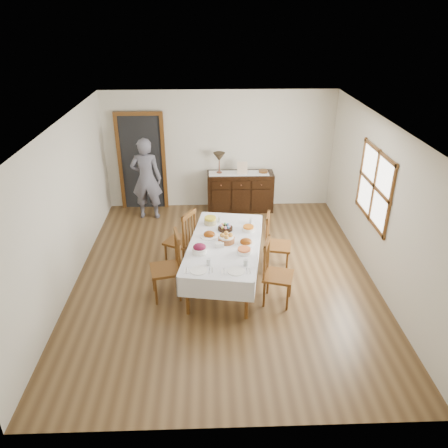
{
  "coord_description": "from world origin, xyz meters",
  "views": [
    {
      "loc": [
        -0.23,
        -6.27,
        4.16
      ],
      "look_at": [
        0.0,
        0.1,
        0.95
      ],
      "focal_mm": 35.0,
      "sensor_mm": 36.0,
      "label": 1
    }
  ],
  "objects_px": {
    "dining_table": "(225,247)",
    "person": "(146,176)",
    "chair_left_near": "(169,265)",
    "chair_right_near": "(275,272)",
    "table_lamp": "(219,157)",
    "chair_left_far": "(182,239)",
    "sideboard": "(240,192)",
    "chair_right_far": "(275,242)"
  },
  "relations": [
    {
      "from": "person",
      "to": "table_lamp",
      "type": "xyz_separation_m",
      "value": [
        1.55,
        0.33,
        0.28
      ]
    },
    {
      "from": "dining_table",
      "to": "sideboard",
      "type": "distance_m",
      "value": 2.91
    },
    {
      "from": "dining_table",
      "to": "chair_right_near",
      "type": "relative_size",
      "value": 2.21
    },
    {
      "from": "dining_table",
      "to": "chair_left_far",
      "type": "xyz_separation_m",
      "value": [
        -0.71,
        0.51,
        -0.11
      ]
    },
    {
      "from": "chair_right_near",
      "to": "chair_right_far",
      "type": "xyz_separation_m",
      "value": [
        0.13,
        0.93,
        -0.01
      ]
    },
    {
      "from": "chair_left_near",
      "to": "sideboard",
      "type": "bearing_deg",
      "value": 145.47
    },
    {
      "from": "chair_left_near",
      "to": "table_lamp",
      "type": "relative_size",
      "value": 2.4
    },
    {
      "from": "dining_table",
      "to": "chair_right_near",
      "type": "xyz_separation_m",
      "value": [
        0.74,
        -0.57,
        -0.13
      ]
    },
    {
      "from": "chair_left_near",
      "to": "sideboard",
      "type": "height_order",
      "value": "chair_left_near"
    },
    {
      "from": "dining_table",
      "to": "person",
      "type": "distance_m",
      "value": 3.01
    },
    {
      "from": "chair_left_near",
      "to": "chair_right_near",
      "type": "distance_m",
      "value": 1.63
    },
    {
      "from": "chair_left_far",
      "to": "person",
      "type": "height_order",
      "value": "person"
    },
    {
      "from": "table_lamp",
      "to": "chair_right_far",
      "type": "bearing_deg",
      "value": -70.66
    },
    {
      "from": "chair_left_near",
      "to": "person",
      "type": "xyz_separation_m",
      "value": [
        -0.68,
        2.92,
        0.38
      ]
    },
    {
      "from": "chair_left_near",
      "to": "sideboard",
      "type": "relative_size",
      "value": 0.76
    },
    {
      "from": "chair_left_far",
      "to": "person",
      "type": "distance_m",
      "value": 2.25
    },
    {
      "from": "dining_table",
      "to": "table_lamp",
      "type": "bearing_deg",
      "value": 99.42
    },
    {
      "from": "dining_table",
      "to": "sideboard",
      "type": "bearing_deg",
      "value": 90.22
    },
    {
      "from": "dining_table",
      "to": "chair_left_far",
      "type": "height_order",
      "value": "chair_left_far"
    },
    {
      "from": "chair_left_far",
      "to": "sideboard",
      "type": "height_order",
      "value": "chair_left_far"
    },
    {
      "from": "chair_left_far",
      "to": "chair_right_far",
      "type": "xyz_separation_m",
      "value": [
        1.59,
        -0.15,
        -0.02
      ]
    },
    {
      "from": "dining_table",
      "to": "person",
      "type": "relative_size",
      "value": 1.24
    },
    {
      "from": "chair_left_near",
      "to": "chair_right_near",
      "type": "bearing_deg",
      "value": 70.4
    },
    {
      "from": "person",
      "to": "table_lamp",
      "type": "relative_size",
      "value": 4.1
    },
    {
      "from": "chair_left_far",
      "to": "table_lamp",
      "type": "relative_size",
      "value": 2.35
    },
    {
      "from": "chair_left_far",
      "to": "table_lamp",
      "type": "height_order",
      "value": "table_lamp"
    },
    {
      "from": "dining_table",
      "to": "person",
      "type": "bearing_deg",
      "value": 130.53
    },
    {
      "from": "chair_left_near",
      "to": "chair_right_far",
      "type": "height_order",
      "value": "chair_left_near"
    },
    {
      "from": "chair_left_near",
      "to": "person",
      "type": "bearing_deg",
      "value": -179.02
    },
    {
      "from": "chair_left_near",
      "to": "chair_right_near",
      "type": "xyz_separation_m",
      "value": [
        1.62,
        -0.21,
        -0.02
      ]
    },
    {
      "from": "chair_right_far",
      "to": "sideboard",
      "type": "distance_m",
      "value": 2.54
    },
    {
      "from": "dining_table",
      "to": "table_lamp",
      "type": "height_order",
      "value": "table_lamp"
    },
    {
      "from": "dining_table",
      "to": "chair_right_near",
      "type": "bearing_deg",
      "value": -28.32
    },
    {
      "from": "chair_left_near",
      "to": "chair_right_near",
      "type": "relative_size",
      "value": 1.05
    },
    {
      "from": "sideboard",
      "to": "table_lamp",
      "type": "bearing_deg",
      "value": 177.68
    },
    {
      "from": "chair_left_far",
      "to": "dining_table",
      "type": "bearing_deg",
      "value": 82.51
    },
    {
      "from": "chair_right_far",
      "to": "sideboard",
      "type": "height_order",
      "value": "chair_right_far"
    },
    {
      "from": "person",
      "to": "chair_right_near",
      "type": "bearing_deg",
      "value": 129.06
    },
    {
      "from": "dining_table",
      "to": "chair_left_near",
      "type": "distance_m",
      "value": 0.95
    },
    {
      "from": "chair_left_near",
      "to": "chair_left_far",
      "type": "distance_m",
      "value": 0.89
    },
    {
      "from": "chair_right_near",
      "to": "person",
      "type": "xyz_separation_m",
      "value": [
        -2.3,
        3.13,
        0.41
      ]
    },
    {
      "from": "dining_table",
      "to": "chair_right_far",
      "type": "relative_size",
      "value": 2.24
    }
  ]
}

